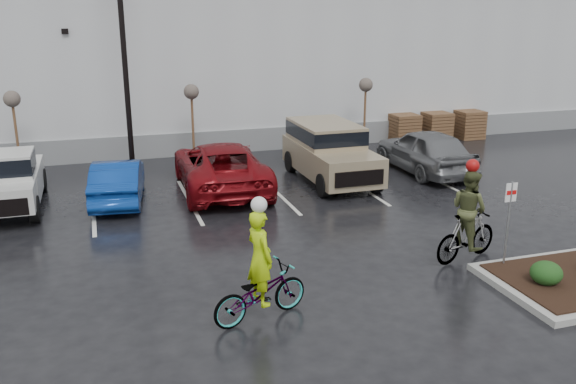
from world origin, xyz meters
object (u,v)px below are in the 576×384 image
object	(u,v)px
fire_lane_sign	(509,215)
pickup_white	(5,177)
lamppost	(121,19)
suv_tan	(331,153)
sapling_mid	(192,96)
car_blue	(118,181)
sapling_east	(366,89)
pallet_stack_c	(469,124)
pallet_stack_a	(404,128)
pallet_stack_b	(436,126)
car_red	(221,166)
cyclist_olive	(467,224)
cyclist_hivis	(260,283)
sapling_west	(12,104)
car_grey	(425,150)

from	to	relation	value
fire_lane_sign	pickup_white	bearing A→B (deg)	143.02
lamppost	suv_tan	world-z (taller)	lamppost
sapling_mid	car_blue	world-z (taller)	sapling_mid
lamppost	sapling_east	distance (m)	10.48
pickup_white	suv_tan	world-z (taller)	suv_tan
sapling_east	pallet_stack_c	bearing A→B (deg)	9.46
pallet_stack_c	car_blue	distance (m)	17.50
lamppost	pallet_stack_a	size ratio (longest dim) A/B	6.83
pallet_stack_b	pickup_white	world-z (taller)	pickup_white
pallet_stack_a	car_blue	bearing A→B (deg)	-157.95
sapling_mid	fire_lane_sign	world-z (taller)	sapling_mid
car_blue	pallet_stack_b	bearing A→B (deg)	-153.22
fire_lane_sign	car_red	bearing A→B (deg)	119.79
pickup_white	car_red	bearing A→B (deg)	-1.02
fire_lane_sign	cyclist_olive	world-z (taller)	cyclist_olive
pallet_stack_a	pallet_stack_c	xyz separation A→B (m)	(3.50, 0.00, 0.00)
pickup_white	sapling_east	bearing A→B (deg)	15.50
lamppost	cyclist_hivis	bearing A→B (deg)	-82.45
pallet_stack_a	suv_tan	distance (m)	7.67
pallet_stack_a	cyclist_olive	xyz separation A→B (m)	(-5.20, -12.94, 0.25)
car_red	cyclist_olive	bearing A→B (deg)	122.36
lamppost	fire_lane_sign	size ratio (longest dim) A/B	4.19
pallet_stack_a	car_red	bearing A→B (deg)	-152.75
sapling_west	sapling_mid	xyz separation A→B (m)	(6.50, 0.00, 0.00)
fire_lane_sign	car_blue	distance (m)	12.00
fire_lane_sign	car_red	world-z (taller)	fire_lane_sign
cyclist_hivis	sapling_west	bearing A→B (deg)	5.99
car_grey	pickup_white	bearing A→B (deg)	-1.25
sapling_west	pallet_stack_b	xyz separation A→B (m)	(18.20, 1.00, -2.05)
lamppost	fire_lane_sign	xyz separation A→B (m)	(7.80, -11.80, -4.28)
lamppost	sapling_east	xyz separation A→B (m)	(10.00, 1.00, -2.96)
pallet_stack_a	cyclist_hivis	xyz separation A→B (m)	(-10.87, -14.31, 0.11)
cyclist_olive	pickup_white	bearing A→B (deg)	38.53
pallet_stack_a	sapling_west	bearing A→B (deg)	-176.53
pallet_stack_a	car_red	size ratio (longest dim) A/B	0.22
suv_tan	cyclist_hivis	xyz separation A→B (m)	(-5.16, -9.20, -0.24)
fire_lane_sign	cyclist_olive	size ratio (longest dim) A/B	0.85
sapling_west	cyclist_olive	size ratio (longest dim) A/B	1.24
pallet_stack_c	car_blue	size ratio (longest dim) A/B	0.32
suv_tan	cyclist_olive	xyz separation A→B (m)	(0.51, -7.82, -0.11)
car_blue	suv_tan	distance (m)	7.47
car_red	suv_tan	distance (m)	4.03
cyclist_olive	car_red	bearing A→B (deg)	13.67
sapling_mid	pallet_stack_a	xyz separation A→B (m)	(10.00, 1.00, -2.05)
pallet_stack_a	fire_lane_sign	xyz separation A→B (m)	(-4.70, -13.80, 0.73)
sapling_mid	car_grey	world-z (taller)	sapling_mid
car_grey	cyclist_olive	distance (m)	8.55
sapling_east	sapling_west	bearing A→B (deg)	180.00
sapling_west	cyclist_olive	xyz separation A→B (m)	(11.30, -11.94, -1.80)
fire_lane_sign	pallet_stack_b	bearing A→B (deg)	65.12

